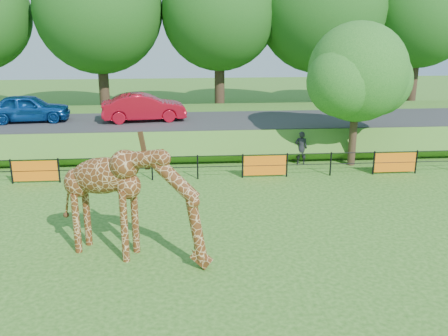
# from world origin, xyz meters

# --- Properties ---
(ground) EXTENTS (90.00, 90.00, 0.00)m
(ground) POSITION_xyz_m (0.00, 0.00, 0.00)
(ground) COLOR #275916
(ground) RESTS_ON ground
(giraffe) EXTENTS (4.79, 2.78, 3.46)m
(giraffe) POSITION_xyz_m (-2.09, 0.68, 1.73)
(giraffe) COLOR #5B2E12
(giraffe) RESTS_ON ground
(perimeter_fence) EXTENTS (28.07, 0.10, 1.10)m
(perimeter_fence) POSITION_xyz_m (0.00, 8.00, 0.55)
(perimeter_fence) COLOR black
(perimeter_fence) RESTS_ON ground
(embankment) EXTENTS (40.00, 9.00, 1.30)m
(embankment) POSITION_xyz_m (0.00, 15.50, 0.65)
(embankment) COLOR #275916
(embankment) RESTS_ON ground
(road) EXTENTS (40.00, 5.00, 0.12)m
(road) POSITION_xyz_m (0.00, 14.00, 1.36)
(road) COLOR #2E2E31
(road) RESTS_ON embankment
(car_blue) EXTENTS (4.48, 2.09, 1.48)m
(car_blue) POSITION_xyz_m (-8.96, 14.42, 2.16)
(car_blue) COLOR #144DA3
(car_blue) RESTS_ON road
(car_red) EXTENTS (4.67, 2.13, 1.49)m
(car_red) POSITION_xyz_m (-2.72, 14.10, 2.16)
(car_red) COLOR red
(car_red) RESTS_ON road
(visitor) EXTENTS (0.67, 0.51, 1.63)m
(visitor) POSITION_xyz_m (5.08, 9.92, 0.81)
(visitor) COLOR black
(visitor) RESTS_ON ground
(tree_east) EXTENTS (5.40, 4.71, 6.76)m
(tree_east) POSITION_xyz_m (7.60, 9.63, 4.28)
(tree_east) COLOR #362918
(tree_east) RESTS_ON ground
(bg_tree_line) EXTENTS (37.30, 8.80, 11.82)m
(bg_tree_line) POSITION_xyz_m (1.89, 22.00, 7.19)
(bg_tree_line) COLOR #362918
(bg_tree_line) RESTS_ON ground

